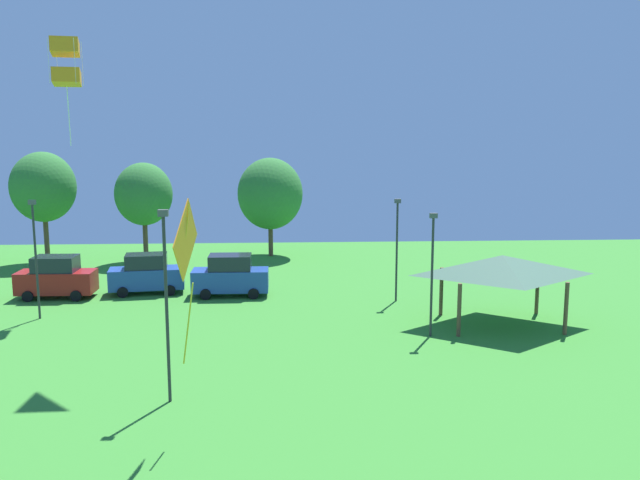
# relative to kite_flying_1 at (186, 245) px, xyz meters

# --- Properties ---
(kite_flying_1) EXTENTS (0.42, 2.62, 5.30)m
(kite_flying_1) POSITION_rel_kite_flying_1_xyz_m (0.00, 0.00, 0.00)
(kite_flying_1) COLOR orange
(kite_flying_7) EXTENTS (1.71, 1.78, 5.67)m
(kite_flying_7) POSITION_rel_kite_flying_1_xyz_m (-8.48, 16.72, 7.07)
(kite_flying_7) COLOR orange
(parked_car_leftmost) EXTENTS (4.45, 2.06, 2.50)m
(parked_car_leftmost) POSITION_rel_kite_flying_1_xyz_m (-10.45, 18.93, -5.08)
(parked_car_leftmost) COLOR maroon
(parked_car_leftmost) RESTS_ON ground
(parked_car_second_from_left) EXTENTS (4.62, 2.38, 2.43)m
(parked_car_second_from_left) POSITION_rel_kite_flying_1_xyz_m (-5.33, 19.79, -5.12)
(parked_car_second_from_left) COLOR #234299
(parked_car_second_from_left) RESTS_ON ground
(parked_car_third_from_left) EXTENTS (4.52, 2.01, 2.49)m
(parked_car_third_from_left) POSITION_rel_kite_flying_1_xyz_m (-0.22, 18.90, -5.09)
(parked_car_third_from_left) COLOR #234299
(parked_car_third_from_left) RESTS_ON ground
(park_pavilion) EXTENTS (6.77, 4.88, 3.60)m
(park_pavilion) POSITION_rel_kite_flying_1_xyz_m (14.01, 12.11, -3.23)
(park_pavilion) COLOR brown
(park_pavilion) RESTS_ON ground
(light_post_0) EXTENTS (0.36, 0.20, 6.29)m
(light_post_0) POSITION_rel_kite_flying_1_xyz_m (-9.89, 14.42, -2.76)
(light_post_0) COLOR #2D2D33
(light_post_0) RESTS_ON ground
(light_post_1) EXTENTS (0.36, 0.20, 5.96)m
(light_post_1) POSITION_rel_kite_flying_1_xyz_m (9.48, 17.12, -2.93)
(light_post_1) COLOR #2D2D33
(light_post_1) RESTS_ON ground
(light_post_2) EXTENTS (0.36, 0.20, 7.08)m
(light_post_2) POSITION_rel_kite_flying_1_xyz_m (-1.19, 2.96, -2.36)
(light_post_2) COLOR #2D2D33
(light_post_2) RESTS_ON ground
(light_post_3) EXTENTS (0.36, 0.20, 5.98)m
(light_post_3) POSITION_rel_kite_flying_1_xyz_m (10.05, 10.34, -2.92)
(light_post_3) COLOR #2D2D33
(light_post_3) RESTS_ON ground
(treeline_tree_1) EXTENTS (4.67, 4.67, 8.26)m
(treeline_tree_1) POSITION_rel_kite_flying_1_xyz_m (-14.61, 29.61, -0.63)
(treeline_tree_1) COLOR brown
(treeline_tree_1) RESTS_ON ground
(treeline_tree_2) EXTENTS (4.24, 4.24, 7.45)m
(treeline_tree_2) POSITION_rel_kite_flying_1_xyz_m (-7.41, 29.86, -1.21)
(treeline_tree_2) COLOR brown
(treeline_tree_2) RESTS_ON ground
(treeline_tree_3) EXTENTS (5.06, 5.06, 7.70)m
(treeline_tree_3) POSITION_rel_kite_flying_1_xyz_m (1.93, 31.80, -1.40)
(treeline_tree_3) COLOR brown
(treeline_tree_3) RESTS_ON ground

